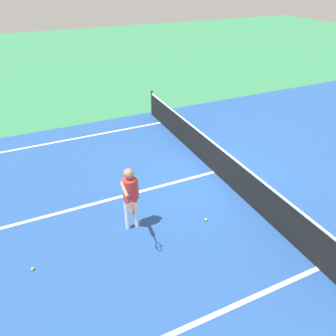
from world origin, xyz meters
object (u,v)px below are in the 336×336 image
at_px(tennis_ball_near_net, 206,219).
at_px(tennis_ball_mid_court, 33,269).
at_px(net, 215,158).
at_px(player_near, 130,193).

distance_m(tennis_ball_near_net, tennis_ball_mid_court, 4.07).
bearing_deg(tennis_ball_mid_court, net, 106.91).
bearing_deg(tennis_ball_mid_court, player_near, 98.22).
height_order(net, tennis_ball_near_net, net).
distance_m(net, tennis_ball_mid_court, 5.70).
xyz_separation_m(net, tennis_ball_mid_court, (1.65, -5.43, -0.46)).
distance_m(player_near, tennis_ball_mid_court, 2.55).
distance_m(player_near, tennis_ball_near_net, 2.08).
bearing_deg(player_near, tennis_ball_near_net, 73.67).
height_order(net, player_near, player_near).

